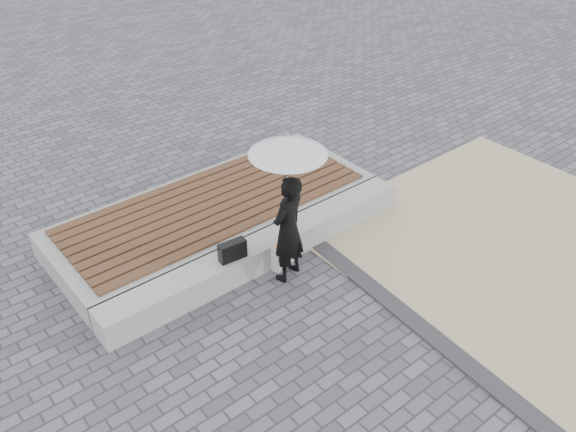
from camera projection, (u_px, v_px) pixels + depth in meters
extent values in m
plane|color=#545459|center=(339.00, 323.00, 7.79)|extent=(80.00, 80.00, 0.00)
cube|color=tan|center=(519.00, 245.00, 9.14)|extent=(5.00, 5.00, 0.02)
cube|color=#303032|center=(409.00, 317.00, 7.85)|extent=(0.61, 5.20, 0.04)
cube|color=gray|center=(263.00, 251.00, 8.70)|extent=(5.00, 0.45, 0.40)
cube|color=gray|center=(216.00, 214.00, 9.47)|extent=(5.00, 2.00, 0.40)
imported|color=black|center=(288.00, 229.00, 8.13)|extent=(0.66, 0.53, 1.58)
cylinder|color=#B7B8BC|center=(288.00, 188.00, 7.77)|extent=(0.02, 0.02, 0.99)
cone|color=silver|center=(288.00, 145.00, 7.43)|extent=(0.99, 0.99, 0.24)
sphere|color=#B7B8BC|center=(288.00, 135.00, 7.35)|extent=(0.03, 0.03, 0.03)
cube|color=black|center=(232.00, 251.00, 8.16)|extent=(0.39, 0.17, 0.27)
cube|color=beige|center=(282.00, 254.00, 8.64)|extent=(0.40, 0.24, 0.39)
cube|color=#F8444B|center=(284.00, 244.00, 8.50)|extent=(0.35, 0.31, 0.01)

